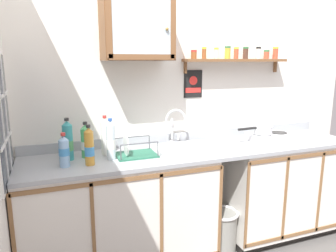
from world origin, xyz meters
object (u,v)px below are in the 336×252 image
object	(u,v)px
bottle_opaque_white_3	(105,137)
mug	(230,142)
hot_plate_stove	(272,138)
wall_cabinet	(137,27)
sink	(185,150)
bottle_juice_amber_1	(89,147)
bottle_detergent_teal_0	(68,141)
dish_rack	(134,152)
warning_sign	(193,84)
bottle_water_clear_5	(111,141)
trash_bin	(222,231)
saucepan	(262,129)
bottle_water_blue_4	(64,151)
bottle_soda_green_2	(86,142)

from	to	relation	value
bottle_opaque_white_3	mug	world-z (taller)	bottle_opaque_white_3
bottle_opaque_white_3	mug	size ratio (longest dim) A/B	2.97
hot_plate_stove	wall_cabinet	size ratio (longest dim) A/B	0.69
sink	bottle_juice_amber_1	bearing A→B (deg)	-169.08
sink	bottle_detergent_teal_0	bearing A→B (deg)	178.86
dish_rack	warning_sign	world-z (taller)	warning_sign
bottle_water_clear_5	dish_rack	bearing A→B (deg)	8.52
sink	trash_bin	bearing A→B (deg)	-31.45
mug	bottle_water_clear_5	bearing A→B (deg)	177.31
hot_plate_stove	bottle_detergent_teal_0	xyz separation A→B (m)	(-1.75, 0.08, 0.10)
warning_sign	bottle_water_clear_5	bearing A→B (deg)	-158.21
saucepan	mug	bearing A→B (deg)	-166.84
bottle_detergent_teal_0	bottle_water_clear_5	world-z (taller)	bottle_detergent_teal_0
dish_rack	hot_plate_stove	bearing A→B (deg)	-0.36
bottle_water_blue_4	warning_sign	bearing A→B (deg)	18.33
hot_plate_stove	bottle_opaque_white_3	xyz separation A→B (m)	(-1.47, 0.11, 0.11)
mug	hot_plate_stove	bearing A→B (deg)	7.81
mug	trash_bin	xyz separation A→B (m)	(-0.08, -0.05, -0.77)
saucepan	trash_bin	world-z (taller)	saucepan
bottle_water_blue_4	trash_bin	world-z (taller)	bottle_water_blue_4
bottle_water_blue_4	trash_bin	distance (m)	1.48
bottle_juice_amber_1	bottle_soda_green_2	xyz separation A→B (m)	(-0.00, 0.19, -0.01)
bottle_soda_green_2	warning_sign	distance (m)	1.06
saucepan	mug	xyz separation A→B (m)	(-0.38, -0.09, -0.06)
bottle_juice_amber_1	dish_rack	xyz separation A→B (m)	(0.34, 0.10, -0.10)
hot_plate_stove	bottle_water_clear_5	world-z (taller)	bottle_water_clear_5
saucepan	warning_sign	distance (m)	0.74
warning_sign	saucepan	bearing A→B (deg)	-26.57
bottle_water_clear_5	wall_cabinet	xyz separation A→B (m)	(0.26, 0.18, 0.83)
bottle_water_blue_4	dish_rack	bearing A→B (deg)	9.06
hot_plate_stove	bottle_water_blue_4	bearing A→B (deg)	-177.64
bottle_juice_amber_1	bottle_opaque_white_3	xyz separation A→B (m)	(0.15, 0.20, 0.02)
hot_plate_stove	bottle_soda_green_2	bearing A→B (deg)	176.57
hot_plate_stove	bottle_water_clear_5	distance (m)	1.46
bottle_opaque_white_3	trash_bin	world-z (taller)	bottle_opaque_white_3
bottle_opaque_white_3	warning_sign	xyz separation A→B (m)	(0.82, 0.19, 0.37)
bottle_water_clear_5	warning_sign	size ratio (longest dim) A/B	1.27
bottle_juice_amber_1	bottle_opaque_white_3	size ratio (longest dim) A/B	0.93
mug	dish_rack	bearing A→B (deg)	174.78
bottle_detergent_teal_0	bottle_juice_amber_1	bearing A→B (deg)	-52.40
hot_plate_stove	warning_sign	world-z (taller)	warning_sign
dish_rack	bottle_opaque_white_3	bearing A→B (deg)	152.97
sink	bottle_water_clear_5	distance (m)	0.65
bottle_water_blue_4	bottle_soda_green_2	bearing A→B (deg)	45.98
saucepan	mug	size ratio (longest dim) A/B	3.38
bottle_water_blue_4	hot_plate_stove	bearing A→B (deg)	2.36
bottle_juice_amber_1	bottle_water_blue_4	xyz separation A→B (m)	(-0.17, 0.02, -0.02)
bottle_water_blue_4	trash_bin	xyz separation A→B (m)	(1.23, -0.04, -0.83)
sink	dish_rack	bearing A→B (deg)	-173.58
hot_plate_stove	trash_bin	distance (m)	0.94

